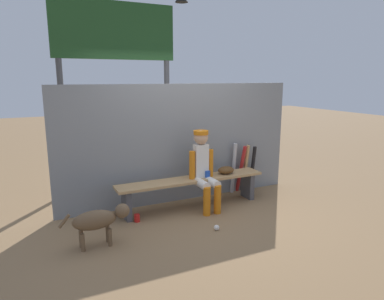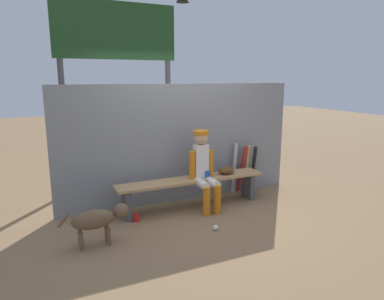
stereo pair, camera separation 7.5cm
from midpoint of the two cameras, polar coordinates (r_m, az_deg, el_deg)
ground_plane at (r=5.54m, az=-0.39°, el=-9.41°), size 30.00×30.00×0.00m
chainlink_fence at (r=5.62m, az=-2.13°, el=1.08°), size 4.04×0.03×1.92m
dugout_bench at (r=5.42m, az=-0.40°, el=-5.78°), size 2.39×0.36×0.48m
player_seated at (r=5.30m, az=1.60°, el=-2.84°), size 0.41×0.55×1.22m
baseball_glove at (r=5.65m, az=5.25°, el=-3.32°), size 0.28×0.20×0.12m
bat_aluminum_silver at (r=6.11m, az=6.52°, el=-3.02°), size 0.09×0.15×0.90m
bat_aluminum_red at (r=6.18m, az=7.72°, el=-3.11°), size 0.11×0.25×0.85m
bat_wood_tan at (r=6.22m, az=8.45°, el=-2.98°), size 0.07×0.19×0.86m
bat_aluminum_black at (r=6.28m, az=9.59°, el=-3.05°), size 0.08×0.16×0.82m
baseball at (r=4.77m, az=3.61°, el=-12.64°), size 0.07×0.07×0.07m
cup_on_ground at (r=5.07m, az=-9.47°, el=-11.00°), size 0.08×0.08×0.11m
cup_on_bench at (r=5.41m, az=2.19°, el=-4.03°), size 0.08×0.08×0.11m
scoreboard at (r=6.41m, az=-12.31°, el=15.88°), size 2.40×0.27×3.52m
dog at (r=4.40m, az=-15.51°, el=-10.99°), size 0.84×0.20×0.49m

